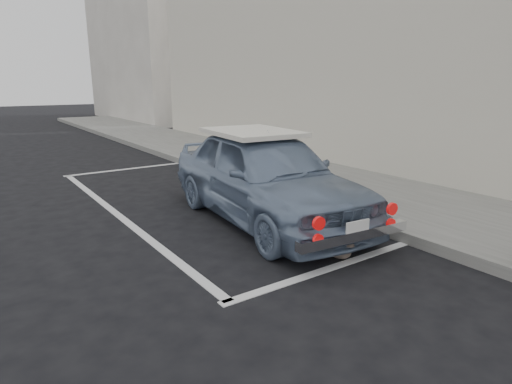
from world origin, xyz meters
TOP-DOWN VIEW (x-y plane):
  - ground at (0.00, 0.00)m, footprint 80.00×80.00m
  - sidewalk at (3.20, 2.00)m, footprint 2.80×40.00m
  - shop_building at (6.33, 4.00)m, footprint 3.50×18.00m
  - building_far at (6.35, 20.00)m, footprint 3.50×10.00m
  - pline_rear at (0.50, -0.50)m, footprint 3.00×0.12m
  - pline_front at (0.50, 6.50)m, footprint 3.00×0.12m
  - pline_side at (-0.90, 3.00)m, footprint 0.12×7.00m
  - retro_coupe at (0.90, 1.38)m, footprint 2.02×4.22m
  - cat at (0.76, -0.35)m, footprint 0.24×0.52m

SIDE VIEW (x-z plane):
  - ground at x=0.00m, z-range 0.00..0.00m
  - pline_rear at x=0.50m, z-range 0.00..0.01m
  - pline_front at x=0.50m, z-range 0.00..0.01m
  - pline_side at x=-0.90m, z-range 0.00..0.01m
  - sidewalk at x=3.20m, z-range 0.00..0.15m
  - cat at x=0.76m, z-range -0.01..0.27m
  - retro_coupe at x=0.90m, z-range 0.01..1.40m
  - shop_building at x=6.33m, z-range -0.01..6.99m
  - building_far at x=6.35m, z-range 0.00..8.00m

